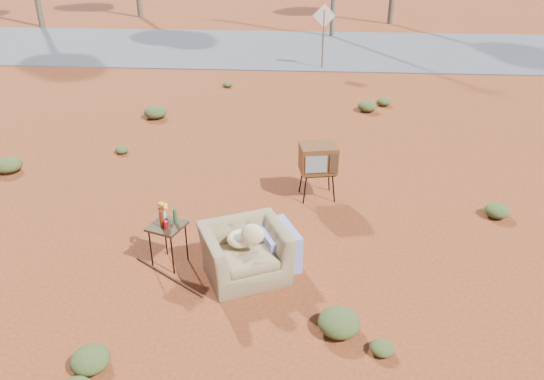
{
  "coord_description": "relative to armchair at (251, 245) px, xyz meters",
  "views": [
    {
      "loc": [
        1.06,
        -6.71,
        4.83
      ],
      "look_at": [
        0.51,
        1.01,
        0.8
      ],
      "focal_mm": 35.0,
      "sensor_mm": 36.0,
      "label": 1
    }
  ],
  "objects": [
    {
      "name": "ground",
      "position": [
        -0.29,
        0.17,
        -0.49
      ],
      "size": [
        140.0,
        140.0,
        0.0
      ],
      "primitive_type": "plane",
      "color": "brown",
      "rests_on": "ground"
    },
    {
      "name": "tv_unit",
      "position": [
        0.99,
        2.5,
        0.3
      ],
      "size": [
        0.75,
        0.65,
        1.07
      ],
      "rotation": [
        0.0,
        0.0,
        0.19
      ],
      "color": "black",
      "rests_on": "ground"
    },
    {
      "name": "armchair",
      "position": [
        0.0,
        0.0,
        0.0
      ],
      "size": [
        1.57,
        1.41,
        1.05
      ],
      "rotation": [
        0.0,
        0.0,
        0.43
      ],
      "color": "olive",
      "rests_on": "ground"
    },
    {
      "name": "side_table",
      "position": [
        -1.31,
        0.17,
        0.23
      ],
      "size": [
        0.62,
        0.62,
        0.98
      ],
      "rotation": [
        0.0,
        0.0,
        -0.35
      ],
      "color": "#342413",
      "rests_on": "ground"
    },
    {
      "name": "scrub_patch",
      "position": [
        -1.11,
        4.58,
        -0.35
      ],
      "size": [
        17.49,
        8.07,
        0.33
      ],
      "color": "#434D22",
      "rests_on": "ground"
    },
    {
      "name": "road_sign",
      "position": [
        1.21,
        12.17,
        1.01
      ],
      "size": [
        0.78,
        0.06,
        2.19
      ],
      "color": "brown",
      "rests_on": "ground"
    },
    {
      "name": "highway",
      "position": [
        -0.29,
        15.17,
        -0.47
      ],
      "size": [
        140.0,
        7.0,
        0.04
      ],
      "primitive_type": "cube",
      "color": "#565659",
      "rests_on": "ground"
    },
    {
      "name": "rusty_bar",
      "position": [
        -1.23,
        -0.23,
        -0.47
      ],
      "size": [
        1.24,
        0.91,
        0.04
      ],
      "primitive_type": "cylinder",
      "rotation": [
        0.0,
        1.57,
        -0.63
      ],
      "color": "#4B2514",
      "rests_on": "ground"
    }
  ]
}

